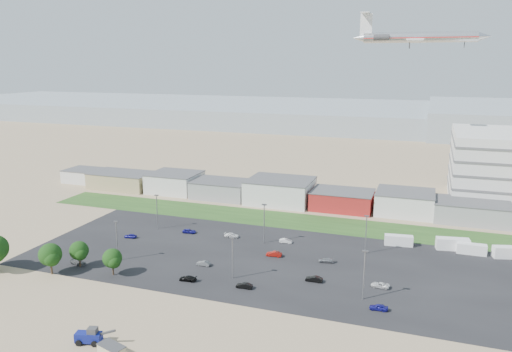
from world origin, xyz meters
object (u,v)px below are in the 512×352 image
at_px(telehandler, 88,335).
at_px(parked_car_7, 274,254).
at_px(parked_car_1, 314,279).
at_px(parked_car_12, 326,260).
at_px(portable_shed, 112,352).
at_px(parked_car_3, 188,278).
at_px(parked_car_11, 286,241).
at_px(parked_car_0, 380,285).
at_px(airliner, 419,37).
at_px(parked_car_6, 232,235).
at_px(parked_car_5, 130,236).
at_px(box_trailer_a, 399,240).
at_px(parked_car_10, 78,262).
at_px(parked_car_2, 379,307).
at_px(parked_car_13, 244,286).
at_px(parked_car_4, 203,263).
at_px(parked_car_9, 189,231).

xyz_separation_m(telehandler, parked_car_7, (18.67, 49.05, -0.86)).
xyz_separation_m(parked_car_1, parked_car_12, (0.27, 11.79, -0.09)).
relative_size(portable_shed, parked_car_7, 1.21).
height_order(parked_car_1, parked_car_7, parked_car_7).
bearing_deg(parked_car_3, parked_car_11, 152.54).
bearing_deg(parked_car_0, parked_car_11, -121.73).
xyz_separation_m(parked_car_0, parked_car_1, (-14.30, -1.92, 0.08)).
bearing_deg(airliner, parked_car_0, -91.76).
bearing_deg(parked_car_6, parked_car_5, 105.00).
bearing_deg(telehandler, parked_car_5, 102.02).
bearing_deg(box_trailer_a, parked_car_10, -158.41).
bearing_deg(parked_car_2, parked_car_13, -92.78).
xyz_separation_m(airliner, parked_car_11, (-28.82, -70.27, -56.21)).
bearing_deg(parked_car_1, parked_car_0, 96.40).
relative_size(box_trailer_a, airliner, 0.15).
xyz_separation_m(parked_car_4, parked_car_5, (-27.66, 10.95, 0.01)).
height_order(airliner, parked_car_6, airliner).
relative_size(airliner, parked_car_4, 13.53).
distance_m(parked_car_1, parked_car_7, 17.15).
bearing_deg(parked_car_12, airliner, 161.98).
bearing_deg(parked_car_6, parked_car_12, -112.72).
xyz_separation_m(parked_car_4, parked_car_11, (14.52, 21.62, -0.01)).
bearing_deg(parked_car_3, parked_car_9, -156.48).
distance_m(parked_car_6, parked_car_12, 30.00).
bearing_deg(parked_car_5, parked_car_10, -10.13).
distance_m(parked_car_3, parked_car_13, 13.35).
distance_m(parked_car_3, parked_car_5, 34.40).
height_order(telehandler, parked_car_11, telehandler).
relative_size(parked_car_2, parked_car_5, 1.05).
bearing_deg(parked_car_1, box_trailer_a, 150.09).
xyz_separation_m(telehandler, parked_car_0, (45.89, 39.69, -0.96)).
bearing_deg(parked_car_10, parked_car_0, -74.47).
height_order(parked_car_2, parked_car_11, parked_car_2).
distance_m(parked_car_1, parked_car_9, 45.87).
bearing_deg(parked_car_12, parked_car_4, -73.68).
distance_m(parked_car_12, parked_car_13, 24.41).
relative_size(parked_car_0, parked_car_9, 1.02).
bearing_deg(parked_car_9, parked_car_5, 117.66).
height_order(airliner, parked_car_11, airliner).
bearing_deg(parked_car_5, parked_car_0, 76.31).
xyz_separation_m(portable_shed, parked_car_5, (-29.89, 51.20, -0.63)).
bearing_deg(parked_car_2, airliner, 177.37).
xyz_separation_m(parked_car_3, parked_car_11, (14.15, 30.62, -0.01)).
bearing_deg(parked_car_9, parked_car_0, -114.22).
height_order(parked_car_4, parked_car_12, parked_car_4).
bearing_deg(parked_car_12, parked_car_7, -94.67).
distance_m(parked_car_10, parked_car_11, 53.53).
distance_m(parked_car_3, parked_car_9, 32.44).
relative_size(parked_car_2, parked_car_13, 1.00).
distance_m(parked_car_9, parked_car_12, 42.33).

